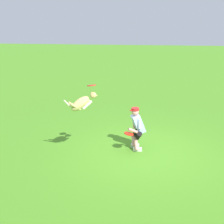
# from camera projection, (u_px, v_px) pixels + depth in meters

# --- Properties ---
(ground_plane) EXTENTS (60.00, 60.00, 0.00)m
(ground_plane) POSITION_uv_depth(u_px,v_px,m) (144.00, 153.00, 9.10)
(ground_plane) COLOR #4A8D22
(person) EXTENTS (0.54, 0.68, 1.29)m
(person) POSITION_uv_depth(u_px,v_px,m) (137.00, 127.00, 9.14)
(person) COLOR silver
(person) RESTS_ON ground_plane
(dog) EXTENTS (0.85, 0.61, 0.55)m
(dog) POSITION_uv_depth(u_px,v_px,m) (82.00, 103.00, 8.31)
(dog) COLOR tan
(frisbee_flying) EXTENTS (0.26, 0.26, 0.08)m
(frisbee_flying) POSITION_uv_depth(u_px,v_px,m) (92.00, 85.00, 8.22)
(frisbee_flying) COLOR red
(frisbee_held) EXTENTS (0.29, 0.30, 0.09)m
(frisbee_held) POSITION_uv_depth(u_px,v_px,m) (129.00, 134.00, 8.89)
(frisbee_held) COLOR red
(frisbee_held) RESTS_ON person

